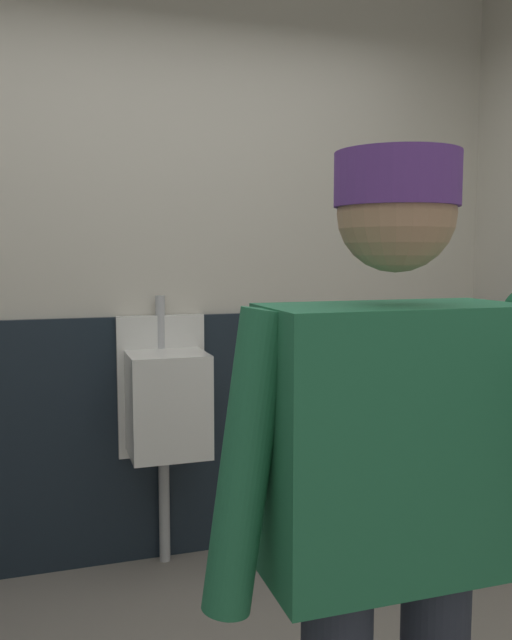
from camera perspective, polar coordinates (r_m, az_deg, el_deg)
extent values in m
cube|color=beige|center=(3.09, -9.30, 5.42)|extent=(4.07, 0.12, 2.83)
cube|color=#19232D|center=(3.13, -8.83, -10.15)|extent=(3.47, 0.03, 1.15)
cube|color=white|center=(3.06, -8.28, -5.65)|extent=(0.40, 0.05, 0.65)
cube|color=white|center=(2.91, -7.69, -7.26)|extent=(0.34, 0.30, 0.45)
cylinder|color=#B7BABF|center=(3.01, -8.33, -0.17)|extent=(0.04, 0.04, 0.24)
cylinder|color=#B7BABF|center=(3.18, -8.00, -15.55)|extent=(0.05, 0.05, 0.55)
cube|color=#26724C|center=(1.31, 11.72, -10.16)|extent=(0.50, 0.24, 0.52)
cylinder|color=#26724C|center=(1.20, -0.92, -12.23)|extent=(0.17, 0.09, 0.56)
sphere|color=tan|center=(1.26, 12.13, 9.10)|extent=(0.22, 0.22, 0.22)
cylinder|color=#60388C|center=(1.26, 12.19, 11.86)|extent=(0.23, 0.23, 0.10)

